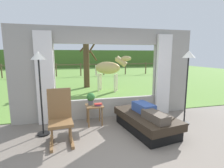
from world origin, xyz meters
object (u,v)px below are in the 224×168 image
(potted_plant, at_px, (91,98))
(horse, at_px, (109,68))
(recliner_sofa, at_px, (146,122))
(book_stack, at_px, (98,104))
(reclining_person, at_px, (147,110))
(pasture_tree, at_px, (87,64))
(floor_lamp_right, at_px, (188,65))
(side_table, at_px, (94,109))
(rocking_chair, at_px, (60,116))
(floor_lamp_left, at_px, (39,68))

(potted_plant, relative_size, horse, 0.18)
(recliner_sofa, xyz_separation_m, book_stack, (-1.05, 0.63, 0.33))
(reclining_person, height_order, book_stack, reclining_person)
(pasture_tree, bearing_deg, book_stack, -93.48)
(floor_lamp_right, xyz_separation_m, pasture_tree, (-1.91, 5.85, -0.26))
(reclining_person, xyz_separation_m, book_stack, (-1.05, 0.68, 0.03))
(reclining_person, bearing_deg, book_stack, 137.50)
(side_table, height_order, book_stack, book_stack)
(rocking_chair, bearing_deg, recliner_sofa, -3.26)
(reclining_person, bearing_deg, side_table, 137.67)
(side_table, xyz_separation_m, pasture_tree, (0.42, 5.31, 0.86))
(potted_plant, bearing_deg, rocking_chair, -133.74)
(reclining_person, distance_m, rocking_chair, 1.97)
(floor_lamp_right, height_order, horse, floor_lamp_right)
(side_table, height_order, pasture_tree, pasture_tree)
(floor_lamp_left, height_order, horse, floor_lamp_left)
(floor_lamp_right, height_order, pasture_tree, pasture_tree)
(rocking_chair, bearing_deg, pasture_tree, 74.19)
(reclining_person, bearing_deg, rocking_chair, 170.07)
(recliner_sofa, bearing_deg, floor_lamp_right, -2.18)
(floor_lamp_right, xyz_separation_m, horse, (-0.97, 4.51, -0.39))
(side_table, distance_m, book_stack, 0.16)
(book_stack, distance_m, horse, 4.27)
(rocking_chair, distance_m, potted_plant, 1.09)
(horse, bearing_deg, book_stack, 13.38)
(reclining_person, height_order, potted_plant, potted_plant)
(horse, distance_m, pasture_tree, 1.64)
(rocking_chair, distance_m, side_table, 1.10)
(side_table, distance_m, floor_lamp_right, 2.64)
(rocking_chair, relative_size, pasture_tree, 0.39)
(recliner_sofa, xyz_separation_m, side_table, (-1.14, 0.69, 0.21))
(book_stack, xyz_separation_m, pasture_tree, (0.33, 5.36, 0.73))
(reclining_person, distance_m, potted_plant, 1.47)
(floor_lamp_left, bearing_deg, side_table, 13.52)
(recliner_sofa, bearing_deg, side_table, 139.45)
(side_table, bearing_deg, recliner_sofa, -31.17)
(floor_lamp_left, bearing_deg, recliner_sofa, -9.39)
(floor_lamp_left, relative_size, floor_lamp_right, 0.99)
(floor_lamp_left, bearing_deg, book_stack, 10.32)
(book_stack, bearing_deg, side_table, 148.99)
(book_stack, bearing_deg, reclining_person, -33.12)
(potted_plant, distance_m, book_stack, 0.26)
(pasture_tree, bearing_deg, floor_lamp_left, -106.42)
(recliner_sofa, distance_m, pasture_tree, 6.13)
(floor_lamp_right, bearing_deg, recliner_sofa, -172.80)
(rocking_chair, xyz_separation_m, book_stack, (0.92, 0.66, 0.01))
(reclining_person, distance_m, pasture_tree, 6.14)
(potted_plant, bearing_deg, pasture_tree, 84.58)
(side_table, distance_m, horse, 4.26)
(recliner_sofa, relative_size, potted_plant, 5.70)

